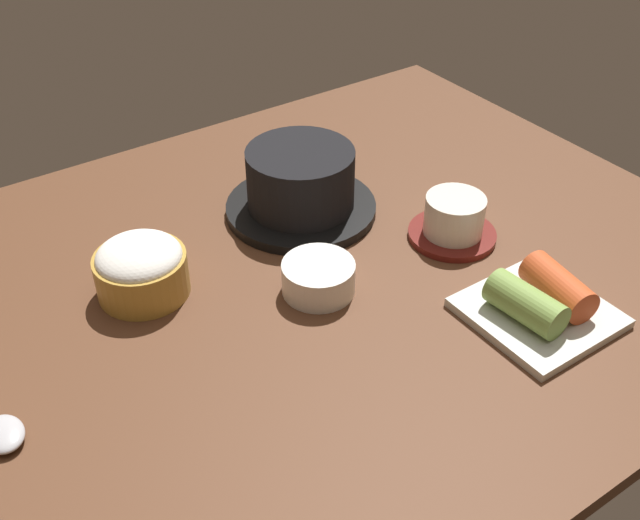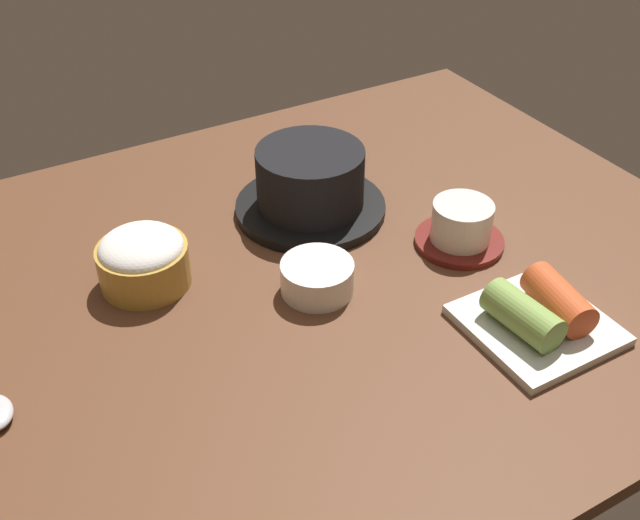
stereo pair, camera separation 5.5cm
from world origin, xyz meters
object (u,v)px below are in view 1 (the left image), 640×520
rice_bowl (141,268)px  kimchi_plate (540,303)px  banchan_cup_center (318,277)px  stone_pot (301,184)px  tea_cup_with_saucer (454,220)px

rice_bowl → kimchi_plate: bearing=-40.2°
banchan_cup_center → kimchi_plate: 23.27cm
stone_pot → kimchi_plate: stone_pot is taller
rice_bowl → tea_cup_with_saucer: size_ratio=0.95×
stone_pot → tea_cup_with_saucer: stone_pot is taller
rice_bowl → tea_cup_with_saucer: bearing=-18.2°
rice_bowl → banchan_cup_center: size_ratio=1.25×
stone_pot → rice_bowl: bearing=-171.4°
rice_bowl → banchan_cup_center: bearing=-34.0°
kimchi_plate → rice_bowl: bearing=139.8°
stone_pot → rice_bowl: size_ratio=1.89×
stone_pot → banchan_cup_center: stone_pot is taller
rice_bowl → kimchi_plate: size_ratio=0.73×
stone_pot → tea_cup_with_saucer: 18.96cm
stone_pot → banchan_cup_center: 15.75cm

